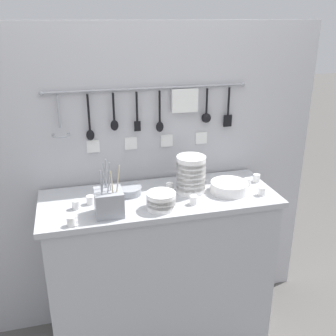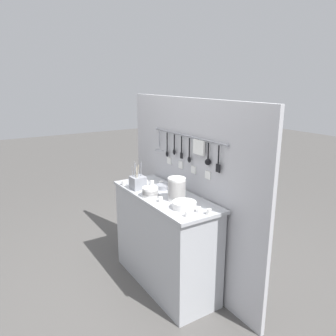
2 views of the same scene
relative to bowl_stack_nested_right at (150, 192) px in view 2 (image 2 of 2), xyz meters
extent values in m
plane|color=#514F4C|center=(0.02, 0.14, -0.99)|extent=(20.00, 20.00, 0.00)
cube|color=#ADAFB5|center=(0.02, 0.14, -0.06)|extent=(1.27, 0.49, 0.03)
cube|color=#ADAFB5|center=(0.02, 0.14, -0.53)|extent=(1.22, 0.47, 0.92)
cube|color=#B2B2B7|center=(0.02, 0.42, -0.07)|extent=(2.07, 0.04, 1.83)
cylinder|color=#93969E|center=(0.02, 0.39, 0.49)|extent=(1.12, 0.01, 0.01)
sphere|color=#93969E|center=(-0.54, 0.39, 0.49)|extent=(0.02, 0.02, 0.02)
sphere|color=#93969E|center=(0.59, 0.39, 0.49)|extent=(0.02, 0.02, 0.02)
cylinder|color=#93969E|center=(-0.46, 0.38, 0.39)|extent=(0.01, 0.01, 0.17)
torus|color=#93969E|center=(-0.46, 0.38, 0.27)|extent=(0.10, 0.10, 0.01)
cylinder|color=#93969E|center=(-0.46, 0.39, 0.49)|extent=(0.01, 0.01, 0.02)
cylinder|color=black|center=(-0.31, 0.38, 0.38)|extent=(0.01, 0.01, 0.20)
ellipsoid|color=black|center=(-0.31, 0.38, 0.26)|extent=(0.04, 0.02, 0.06)
cylinder|color=#93969E|center=(-0.31, 0.39, 0.49)|extent=(0.01, 0.01, 0.02)
cylinder|color=black|center=(-0.17, 0.38, 0.40)|extent=(0.01, 0.01, 0.15)
ellipsoid|color=black|center=(-0.17, 0.38, 0.30)|extent=(0.04, 0.02, 0.06)
cylinder|color=#93969E|center=(-0.17, 0.39, 0.49)|extent=(0.01, 0.01, 0.02)
cylinder|color=black|center=(-0.04, 0.38, 0.40)|extent=(0.01, 0.01, 0.17)
cube|color=black|center=(-0.04, 0.38, 0.29)|extent=(0.04, 0.01, 0.06)
cylinder|color=#93969E|center=(-0.04, 0.39, 0.49)|extent=(0.01, 0.01, 0.02)
cylinder|color=black|center=(0.08, 0.38, 0.39)|extent=(0.01, 0.01, 0.18)
ellipsoid|color=black|center=(0.08, 0.38, 0.28)|extent=(0.04, 0.02, 0.06)
cylinder|color=#93969E|center=(0.08, 0.39, 0.49)|extent=(0.01, 0.01, 0.02)
cube|color=silver|center=(0.23, 0.38, 0.42)|extent=(0.15, 0.02, 0.13)
cylinder|color=#93969E|center=(0.23, 0.39, 0.49)|extent=(0.01, 0.01, 0.02)
cylinder|color=black|center=(0.36, 0.38, 0.41)|extent=(0.01, 0.01, 0.15)
sphere|color=black|center=(0.36, 0.38, 0.31)|extent=(0.06, 0.06, 0.06)
cylinder|color=#93969E|center=(0.36, 0.39, 0.49)|extent=(0.01, 0.01, 0.02)
cylinder|color=black|center=(0.50, 0.38, 0.40)|extent=(0.01, 0.01, 0.17)
cube|color=black|center=(0.50, 0.38, 0.28)|extent=(0.05, 0.01, 0.07)
cylinder|color=#93969E|center=(0.50, 0.39, 0.49)|extent=(0.01, 0.01, 0.02)
cube|color=white|center=(-0.29, 0.40, 0.18)|extent=(0.07, 0.01, 0.07)
cube|color=white|center=(-0.08, 0.40, 0.18)|extent=(0.07, 0.01, 0.07)
cube|color=white|center=(0.13, 0.40, 0.18)|extent=(0.07, 0.01, 0.07)
cube|color=white|center=(0.34, 0.40, 0.18)|extent=(0.07, 0.01, 0.07)
cylinder|color=white|center=(0.00, 0.00, -0.02)|extent=(0.15, 0.15, 0.04)
cylinder|color=white|center=(0.00, 0.00, 0.00)|extent=(0.15, 0.15, 0.04)
cylinder|color=white|center=(0.00, 0.00, 0.02)|extent=(0.15, 0.15, 0.04)
cylinder|color=white|center=(0.20, 0.16, -0.02)|extent=(0.16, 0.16, 0.05)
cylinder|color=white|center=(0.20, 0.16, 0.01)|extent=(0.16, 0.16, 0.05)
cylinder|color=white|center=(0.20, 0.16, 0.03)|extent=(0.16, 0.16, 0.05)
cylinder|color=white|center=(0.20, 0.16, 0.06)|extent=(0.16, 0.16, 0.05)
cylinder|color=white|center=(0.20, 0.16, 0.09)|extent=(0.16, 0.16, 0.05)
cylinder|color=white|center=(0.20, 0.16, 0.11)|extent=(0.16, 0.16, 0.05)
cylinder|color=white|center=(0.20, 0.16, 0.14)|extent=(0.16, 0.16, 0.05)
cylinder|color=white|center=(0.41, 0.10, -0.04)|extent=(0.20, 0.20, 0.01)
cylinder|color=white|center=(0.41, 0.10, -0.03)|extent=(0.20, 0.20, 0.01)
cylinder|color=white|center=(0.41, 0.10, -0.02)|extent=(0.20, 0.20, 0.01)
cylinder|color=white|center=(0.41, 0.10, -0.01)|extent=(0.20, 0.20, 0.01)
cylinder|color=white|center=(0.41, 0.10, -0.01)|extent=(0.20, 0.20, 0.01)
cylinder|color=white|center=(0.41, 0.10, 0.00)|extent=(0.20, 0.20, 0.01)
cylinder|color=white|center=(0.41, 0.10, 0.01)|extent=(0.20, 0.20, 0.01)
cylinder|color=#93969E|center=(-0.13, 0.21, -0.02)|extent=(0.14, 0.14, 0.04)
cube|color=#93969E|center=(-0.26, 0.01, 0.02)|extent=(0.13, 0.13, 0.13)
cylinder|color=#93969E|center=(-0.29, 0.00, 0.11)|extent=(0.01, 0.02, 0.17)
cylinder|color=#93969E|center=(-0.29, -0.03, 0.10)|extent=(0.03, 0.02, 0.17)
cylinder|color=#C6B793|center=(-0.22, -0.02, 0.12)|extent=(0.03, 0.02, 0.19)
cylinder|color=#C6B793|center=(-0.24, -0.02, 0.10)|extent=(0.01, 0.03, 0.17)
cylinder|color=#93969E|center=(-0.25, 0.01, 0.10)|extent=(0.02, 0.01, 0.16)
cylinder|color=#93969E|center=(-0.29, -0.01, 0.12)|extent=(0.03, 0.02, 0.20)
cylinder|color=#93969E|center=(-0.26, -0.02, 0.13)|extent=(0.02, 0.03, 0.22)
cylinder|color=#93969E|center=(-0.26, 0.05, 0.11)|extent=(0.02, 0.01, 0.19)
cylinder|color=#93969E|center=(-0.27, 0.05, 0.12)|extent=(0.02, 0.01, 0.21)
cylinder|color=white|center=(-0.42, 0.10, -0.02)|extent=(0.04, 0.04, 0.05)
cylinder|color=white|center=(0.62, 0.19, -0.02)|extent=(0.04, 0.04, 0.05)
cylinder|color=white|center=(0.17, 0.01, -0.02)|extent=(0.04, 0.04, 0.05)
cylinder|color=white|center=(0.10, 0.20, -0.02)|extent=(0.04, 0.04, 0.05)
cylinder|color=white|center=(-0.34, 0.14, -0.02)|extent=(0.04, 0.04, 0.05)
cylinder|color=white|center=(-0.29, 0.18, -0.02)|extent=(0.04, 0.04, 0.05)
cylinder|color=white|center=(0.54, 0.15, -0.02)|extent=(0.04, 0.04, 0.05)
cylinder|color=white|center=(-0.44, -0.06, -0.02)|extent=(0.04, 0.04, 0.05)
cylinder|color=white|center=(-0.23, 0.25, -0.02)|extent=(0.04, 0.04, 0.05)
cylinder|color=white|center=(0.56, 0.02, -0.02)|extent=(0.04, 0.04, 0.05)
camera|label=1|loc=(-0.41, -1.72, 0.87)|focal=42.00mm
camera|label=2|loc=(2.51, -1.39, 1.00)|focal=35.00mm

